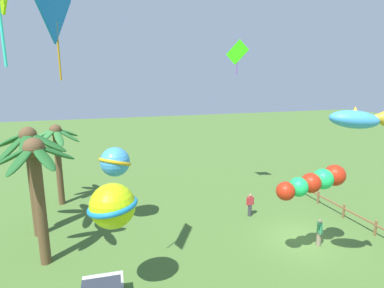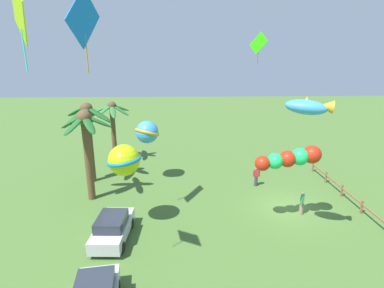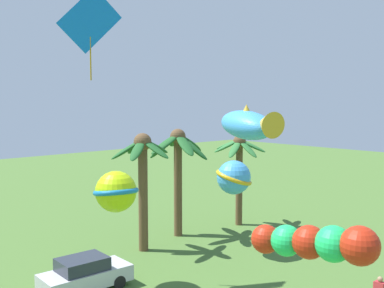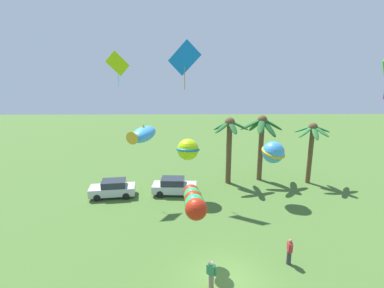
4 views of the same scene
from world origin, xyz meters
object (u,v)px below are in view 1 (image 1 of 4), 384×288
object	(u,v)px
palm_tree_1	(37,176)
palm_tree_2	(30,155)
kite_fish_4	(358,119)
palm_tree_0	(57,145)
kite_tube_3	(314,182)
spectator_1	(319,232)
kite_diamond_1	(237,53)
kite_ball_2	(115,162)
kite_ball_6	(113,206)
spectator_0	(250,205)

from	to	relation	value
palm_tree_1	palm_tree_2	bearing A→B (deg)	13.83
palm_tree_2	kite_fish_4	bearing A→B (deg)	-125.17
palm_tree_0	kite_tube_3	distance (m)	17.43
spectator_1	kite_diamond_1	xyz separation A→B (m)	(8.32, 1.43, 10.25)
kite_ball_2	kite_fish_4	world-z (taller)	kite_fish_4
palm_tree_2	kite_fish_4	size ratio (longest dim) A/B	2.79
kite_diamond_1	kite_fish_4	xyz separation A→B (m)	(-11.79, 0.31, -3.34)
palm_tree_2	kite_ball_2	bearing A→B (deg)	-91.85
kite_ball_6	palm_tree_2	bearing A→B (deg)	29.59
palm_tree_2	kite_ball_2	xyz separation A→B (m)	(-0.15, -4.67, -0.74)
kite_diamond_1	spectator_0	bearing A→B (deg)	172.83
palm_tree_1	spectator_1	size ratio (longest dim) A/B	4.12
kite_ball_2	kite_fish_4	xyz separation A→B (m)	(-9.39, -8.87, 3.50)
kite_diamond_1	kite_tube_3	size ratio (longest dim) A/B	0.62
spectator_0	kite_diamond_1	world-z (taller)	kite_diamond_1
spectator_1	kite_diamond_1	world-z (taller)	kite_diamond_1
spectator_1	spectator_0	bearing A→B (deg)	22.33
palm_tree_0	palm_tree_1	size ratio (longest dim) A/B	0.92
palm_tree_0	kite_diamond_1	size ratio (longest dim) A/B	2.41
palm_tree_0	palm_tree_2	xyz separation A→B (m)	(-4.64, 0.88, 0.44)
kite_diamond_1	kite_tube_3	bearing A→B (deg)	-179.67
palm_tree_0	kite_diamond_1	distance (m)	14.73
kite_ball_2	kite_ball_6	size ratio (longest dim) A/B	1.15
spectator_1	kite_fish_4	xyz separation A→B (m)	(-3.46, 1.74, 6.91)
palm_tree_2	kite_diamond_1	bearing A→B (deg)	-80.79
palm_tree_1	kite_diamond_1	world-z (taller)	kite_diamond_1
palm_tree_1	spectator_0	bearing A→B (deg)	-81.57
palm_tree_2	kite_ball_6	size ratio (longest dim) A/B	2.72
kite_ball_2	kite_fish_4	size ratio (longest dim) A/B	1.18
kite_tube_3	kite_ball_6	size ratio (longest dim) A/B	1.65
kite_ball_6	kite_ball_2	bearing A→B (deg)	-4.41
palm_tree_0	kite_ball_6	world-z (taller)	palm_tree_0
kite_tube_3	kite_fish_4	distance (m)	4.37
palm_tree_0	kite_ball_2	bearing A→B (deg)	-141.58
kite_diamond_1	palm_tree_0	bearing A→B (deg)	79.56
kite_diamond_1	kite_fish_4	distance (m)	12.25
kite_diamond_1	palm_tree_1	bearing A→B (deg)	113.11
palm_tree_0	kite_ball_6	distance (m)	12.34
kite_tube_3	kite_ball_6	distance (m)	9.78
palm_tree_0	kite_ball_2	size ratio (longest dim) A/B	2.16
palm_tree_2	kite_ball_6	distance (m)	8.38
kite_diamond_1	kite_ball_6	world-z (taller)	kite_diamond_1
palm_tree_0	palm_tree_1	bearing A→B (deg)	179.58
palm_tree_2	spectator_0	size ratio (longest dim) A/B	4.16
palm_tree_0	spectator_1	distance (m)	18.33
palm_tree_2	kite_diamond_1	world-z (taller)	kite_diamond_1
palm_tree_1	kite_fish_4	distance (m)	14.49
spectator_1	kite_diamond_1	bearing A→B (deg)	9.77
kite_tube_3	spectator_1	bearing A→B (deg)	-57.82
palm_tree_0	kite_diamond_1	bearing A→B (deg)	-100.44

